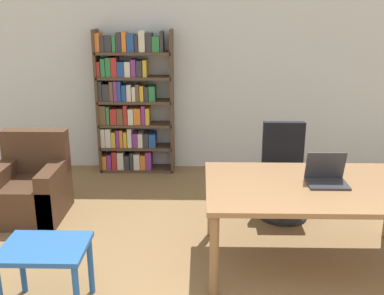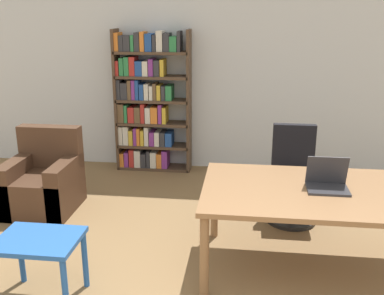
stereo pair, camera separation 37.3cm
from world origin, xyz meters
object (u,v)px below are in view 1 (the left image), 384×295
Objects in this scene: desk at (316,193)px; armchair at (31,190)px; bookshelf at (130,104)px; office_chair at (284,175)px; side_table_blue at (45,257)px; laptop at (326,177)px.

armchair is at bearing 161.91° from desk.
bookshelf is (-1.87, 2.31, 0.26)m from desk.
office_chair reaches higher than armchair.
desk is 1.01m from office_chair.
side_table_blue is 0.32× the size of bookshelf.
desk is 3.03× the size of side_table_blue.
laptop is at bearing -16.97° from armchair.
laptop is at bearing 17.87° from side_table_blue.
office_chair is at bearing 99.83° from laptop.
laptop reaches higher than armchair.
armchair reaches higher than side_table_blue.
desk is at bearing -85.44° from office_chair.
side_table_blue is at bearing -162.25° from desk.
office_chair is at bearing 2.01° from armchair.
desk is 1.84× the size of office_chair.
desk is at bearing -18.09° from armchair.
laptop is 1.02m from office_chair.
armchair is (-2.64, -0.09, -0.15)m from office_chair.
desk is 2.99m from bookshelf.
desk is 5.59× the size of laptop.
side_table_blue is (-1.96, -1.63, -0.02)m from office_chair.
bookshelf is at bearing 128.99° from desk.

